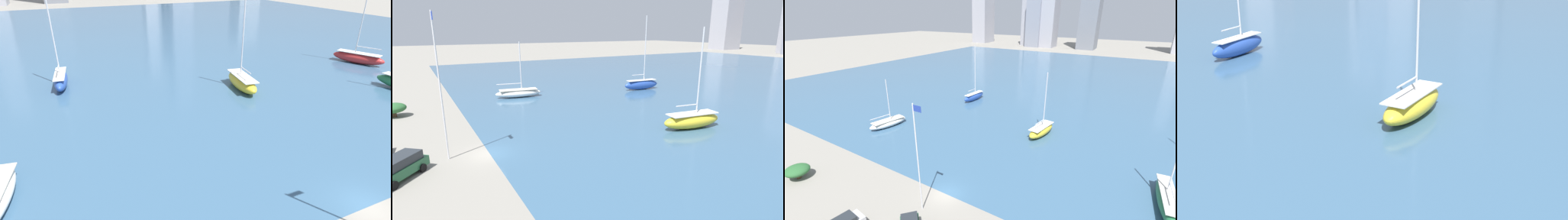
# 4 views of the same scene
# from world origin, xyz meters

# --- Properties ---
(ground_plane) EXTENTS (500.00, 500.00, 0.00)m
(ground_plane) POSITION_xyz_m (0.00, 0.00, 0.00)
(ground_plane) COLOR gray
(flag_pole) EXTENTS (1.24, 0.14, 13.80)m
(flag_pole) POSITION_xyz_m (-0.67, -3.71, 7.40)
(flag_pole) COLOR silver
(flag_pole) RESTS_ON ground_plane
(yard_shrub) EXTENTS (3.32, 3.32, 2.03)m
(yard_shrub) POSITION_xyz_m (-20.59, -8.64, 1.30)
(yard_shrub) COLOR #4C3823
(yard_shrub) RESTS_ON ground_plane
(sailboat_yellow) EXTENTS (3.66, 8.47, 12.48)m
(sailboat_yellow) POSITION_xyz_m (4.41, 24.24, 1.06)
(sailboat_yellow) COLOR yellow
(sailboat_yellow) RESTS_ON harbor_water
(sailboat_blue) EXTENTS (2.49, 8.10, 14.90)m
(sailboat_blue) POSITION_xyz_m (-19.06, 35.64, 1.14)
(sailboat_blue) COLOR #284CA8
(sailboat_blue) RESTS_ON harbor_water
(sailboat_white) EXTENTS (3.85, 8.59, 10.11)m
(sailboat_white) POSITION_xyz_m (-24.71, 11.00, 0.81)
(sailboat_white) COLOR white
(sailboat_white) RESTS_ON harbor_water
(parked_suv_green) EXTENTS (5.26, 4.95, 1.91)m
(parked_suv_green) POSITION_xyz_m (1.64, -7.86, 1.04)
(parked_suv_green) COLOR #235B38
(parked_suv_green) RESTS_ON ground_plane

